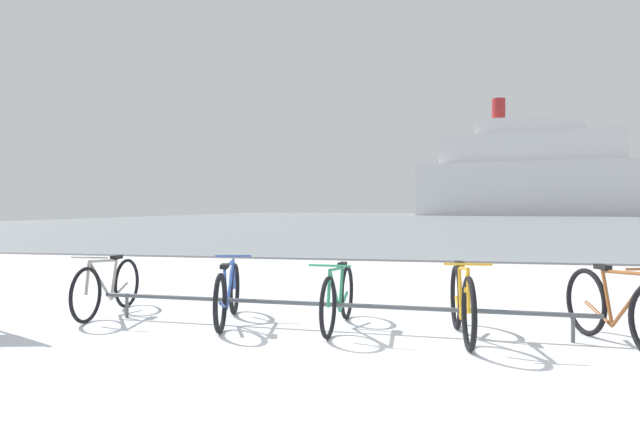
% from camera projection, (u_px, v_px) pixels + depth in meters
% --- Properties ---
extents(ground, '(80.00, 132.00, 0.08)m').
position_uv_depth(ground, '(420.00, 220.00, 56.96)').
color(ground, silver).
extents(bike_rack, '(5.71, 0.32, 0.31)m').
position_uv_depth(bike_rack, '(327.00, 305.00, 6.12)').
color(bike_rack, '#4C5156').
rests_on(bike_rack, ground).
extents(bicycle_0, '(0.46, 1.68, 0.79)m').
position_uv_depth(bicycle_0, '(108.00, 287.00, 6.93)').
color(bicycle_0, black).
rests_on(bicycle_0, ground).
extents(bicycle_1, '(0.53, 1.69, 0.77)m').
position_uv_depth(bicycle_1, '(228.00, 294.00, 6.45)').
color(bicycle_1, black).
rests_on(bicycle_1, ground).
extents(bicycle_2, '(0.46, 1.68, 0.77)m').
position_uv_depth(bicycle_2, '(338.00, 298.00, 6.17)').
color(bicycle_2, black).
rests_on(bicycle_2, ground).
extents(bicycle_3, '(0.46, 1.68, 0.84)m').
position_uv_depth(bicycle_3, '(462.00, 303.00, 5.66)').
color(bicycle_3, black).
rests_on(bicycle_3, ground).
extents(bicycle_4, '(0.63, 1.73, 0.84)m').
position_uv_depth(bicycle_4, '(618.00, 310.00, 5.30)').
color(bicycle_4, black).
rests_on(bicycle_4, ground).
extents(ferry_ship, '(38.11, 17.29, 19.51)m').
position_uv_depth(ferry_ship, '(532.00, 176.00, 88.86)').
color(ferry_ship, white).
rests_on(ferry_ship, ground).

